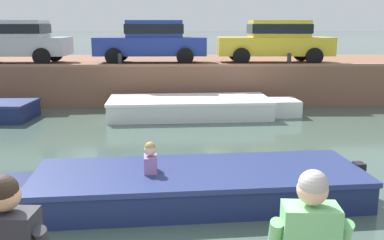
# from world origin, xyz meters

# --- Properties ---
(ground_plane) EXTENTS (400.00, 400.00, 0.00)m
(ground_plane) POSITION_xyz_m (0.00, 5.74, 0.00)
(ground_plane) COLOR #42564C
(far_quay_wall) EXTENTS (60.00, 6.00, 1.40)m
(far_quay_wall) POSITION_xyz_m (0.00, 14.48, 0.70)
(far_quay_wall) COLOR brown
(far_quay_wall) RESTS_ON ground
(far_wall_coping) EXTENTS (60.00, 0.24, 0.08)m
(far_wall_coping) POSITION_xyz_m (0.00, 11.60, 1.44)
(far_wall_coping) COLOR #9F6C52
(far_wall_coping) RESTS_ON far_quay_wall
(boat_moored_central_white) EXTENTS (5.93, 2.26, 0.58)m
(boat_moored_central_white) POSITION_xyz_m (0.83, 9.99, 0.29)
(boat_moored_central_white) COLOR white
(boat_moored_central_white) RESTS_ON ground
(motorboat_passing) EXTENTS (6.35, 2.16, 1.00)m
(motorboat_passing) POSITION_xyz_m (0.39, 3.46, 0.26)
(motorboat_passing) COLOR navy
(motorboat_passing) RESTS_ON ground
(car_leftmost_silver) EXTENTS (3.92, 2.02, 1.54)m
(car_leftmost_silver) POSITION_xyz_m (-5.66, 12.90, 2.24)
(car_leftmost_silver) COLOR #B7BABC
(car_leftmost_silver) RESTS_ON far_quay_wall
(car_left_inner_blue) EXTENTS (3.99, 1.89, 1.54)m
(car_left_inner_blue) POSITION_xyz_m (-0.71, 12.90, 2.24)
(car_left_inner_blue) COLOR #233893
(car_left_inner_blue) RESTS_ON far_quay_wall
(car_centre_yellow) EXTENTS (4.13, 2.07, 1.54)m
(car_centre_yellow) POSITION_xyz_m (3.79, 12.90, 2.24)
(car_centre_yellow) COLOR yellow
(car_centre_yellow) RESTS_ON far_quay_wall
(mooring_bollard_mid) EXTENTS (0.15, 0.15, 0.44)m
(mooring_bollard_mid) POSITION_xyz_m (-1.75, 11.73, 1.64)
(mooring_bollard_mid) COLOR #2D2B28
(mooring_bollard_mid) RESTS_ON far_quay_wall
(mooring_bollard_east) EXTENTS (0.15, 0.15, 0.44)m
(mooring_bollard_east) POSITION_xyz_m (4.04, 11.73, 1.64)
(mooring_bollard_east) COLOR #2D2B28
(mooring_bollard_east) RESTS_ON far_quay_wall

